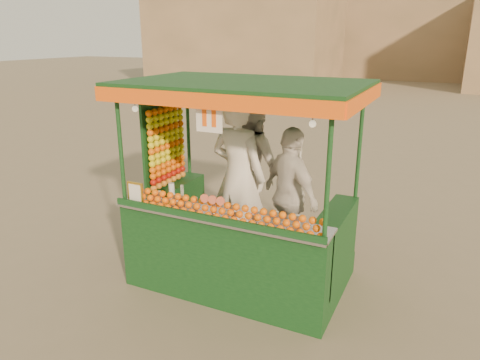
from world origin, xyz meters
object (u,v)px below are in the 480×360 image
at_px(vendor_middle, 252,167).
at_px(vendor_right, 291,195).
at_px(vendor_left, 238,177).
at_px(juice_cart, 233,222).

relative_size(vendor_middle, vendor_right, 1.22).
relative_size(vendor_left, vendor_middle, 1.00).
bearing_deg(vendor_middle, vendor_right, -167.61).
bearing_deg(juice_cart, vendor_left, 102.83).
bearing_deg(vendor_right, vendor_middle, 8.13).
relative_size(juice_cart, vendor_left, 1.35).
distance_m(juice_cart, vendor_right, 0.73).
height_order(juice_cart, vendor_right, juice_cart).
xyz_separation_m(vendor_middle, vendor_right, (0.63, -0.32, -0.17)).
distance_m(juice_cart, vendor_left, 0.54).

